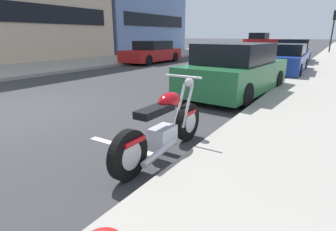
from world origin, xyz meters
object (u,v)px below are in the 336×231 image
parked_car_mid_block (282,60)px  crossing_truck (264,42)px  parked_car_second_in_row (236,71)px  traffic_signal_near_corner (334,22)px  parked_car_across_street (294,52)px  car_opposite_curb (152,53)px  parked_motorcycle (164,128)px

parked_car_mid_block → crossing_truck: bearing=13.3°
parked_car_second_in_row → parked_car_mid_block: 5.42m
traffic_signal_near_corner → parked_car_second_in_row: bearing=176.1°
parked_car_mid_block → parked_car_across_street: parked_car_across_street is taller
parked_car_across_street → car_opposite_curb: 8.82m
parked_car_second_in_row → parked_car_across_street: size_ratio=0.97×
parked_car_mid_block → parked_car_across_street: bearing=1.3°
parked_car_second_in_row → car_opposite_curb: bearing=53.7°
parked_motorcycle → crossing_truck: crossing_truck is taller
parked_car_mid_block → crossing_truck: (23.14, 6.23, 0.28)m
crossing_truck → car_opposite_curb: size_ratio=1.23×
traffic_signal_near_corner → parked_car_across_street: bearing=172.9°
crossing_truck → car_opposite_curb: 22.19m
parked_car_second_in_row → parked_car_across_street: parked_car_second_in_row is taller
crossing_truck → parked_car_across_street: bearing=112.5°
parked_motorcycle → traffic_signal_near_corner: 27.67m
crossing_truck → traffic_signal_near_corner: traffic_signal_near_corner is taller
parked_car_second_in_row → car_opposite_curb: size_ratio=0.98×
parked_car_second_in_row → crossing_truck: (28.55, 5.88, 0.22)m
parked_car_second_in_row → parked_car_mid_block: bearing=0.2°
parked_motorcycle → crossing_truck: (33.24, 6.43, 0.49)m
car_opposite_curb → traffic_signal_near_corner: (16.42, -9.19, 2.23)m
parked_car_across_street → car_opposite_curb: (-4.33, 7.68, -0.05)m
parked_car_across_street → traffic_signal_near_corner: traffic_signal_near_corner is taller
parked_car_across_street → crossing_truck: (17.79, 5.94, 0.24)m
parked_motorcycle → parked_car_across_street: parked_car_across_street is taller
parked_car_across_street → crossing_truck: size_ratio=0.82×
parked_car_across_street → crossing_truck: bearing=15.5°
parked_car_second_in_row → parked_car_across_street: bearing=3.6°
parked_car_second_in_row → traffic_signal_near_corner: traffic_signal_near_corner is taller
traffic_signal_near_corner → parked_motorcycle: bearing=177.9°
parked_car_mid_block → car_opposite_curb: bearing=80.9°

